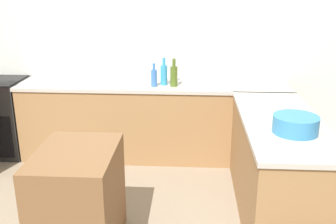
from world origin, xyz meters
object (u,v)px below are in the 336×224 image
(mixing_bowl, at_px, (296,124))
(water_bottle_blue, at_px, (154,77))
(island_table, at_px, (79,201))
(olive_oil_bottle, at_px, (174,75))
(range_oven, at_px, (1,117))
(dish_soap_bottle, at_px, (164,74))
(vinegar_bottle_clear, at_px, (175,73))

(mixing_bowl, xyz_separation_m, water_bottle_blue, (-1.26, 1.38, 0.04))
(island_table, distance_m, olive_oil_bottle, 1.94)
(range_oven, relative_size, dish_soap_bottle, 2.95)
(olive_oil_bottle, bearing_deg, range_oven, 177.13)
(range_oven, xyz_separation_m, dish_soap_bottle, (2.04, -0.05, 0.58))
(dish_soap_bottle, bearing_deg, range_oven, 178.61)
(water_bottle_blue, distance_m, olive_oil_bottle, 0.23)
(dish_soap_bottle, distance_m, vinegar_bottle_clear, 0.21)
(island_table, bearing_deg, olive_oil_bottle, 68.69)
(island_table, relative_size, water_bottle_blue, 3.16)
(dish_soap_bottle, bearing_deg, mixing_bowl, -51.78)
(mixing_bowl, bearing_deg, island_table, -169.76)
(olive_oil_bottle, distance_m, vinegar_bottle_clear, 0.23)
(olive_oil_bottle, relative_size, vinegar_bottle_clear, 1.24)
(island_table, relative_size, dish_soap_bottle, 2.68)
(dish_soap_bottle, bearing_deg, olive_oil_bottle, -26.26)
(range_oven, relative_size, vinegar_bottle_clear, 3.63)
(island_table, bearing_deg, mixing_bowl, 10.24)
(island_table, xyz_separation_m, olive_oil_bottle, (0.67, 1.71, 0.63))
(olive_oil_bottle, distance_m, dish_soap_bottle, 0.13)
(range_oven, xyz_separation_m, olive_oil_bottle, (2.16, -0.11, 0.59))
(mixing_bowl, height_order, dish_soap_bottle, dish_soap_bottle)
(dish_soap_bottle, xyz_separation_m, vinegar_bottle_clear, (0.12, 0.17, -0.02))
(mixing_bowl, distance_m, vinegar_bottle_clear, 1.94)
(island_table, relative_size, vinegar_bottle_clear, 3.29)
(range_oven, bearing_deg, water_bottle_blue, -4.04)
(water_bottle_blue, height_order, olive_oil_bottle, olive_oil_bottle)
(mixing_bowl, bearing_deg, olive_oil_bottle, 126.34)
(range_oven, distance_m, island_table, 2.36)
(vinegar_bottle_clear, bearing_deg, water_bottle_blue, -130.81)
(vinegar_bottle_clear, bearing_deg, mixing_bowl, -57.61)
(olive_oil_bottle, relative_size, dish_soap_bottle, 1.01)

